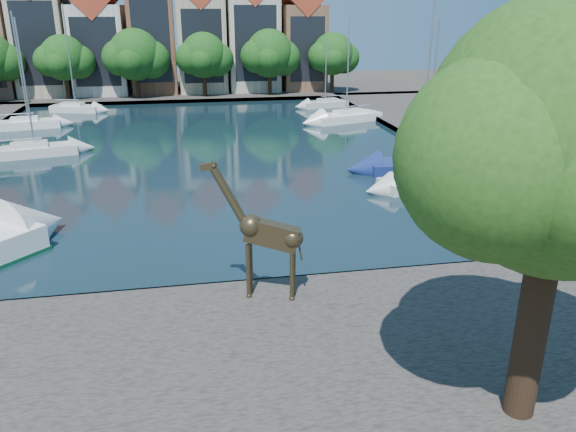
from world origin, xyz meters
The scene contains 25 objects.
ground centered at (0.00, 0.00, 0.00)m, with size 160.00×160.00×0.00m, color #38332B.
water_basin centered at (0.00, 24.00, 0.04)m, with size 38.00×50.00×0.08m, color black.
near_quay centered at (0.00, -7.00, 0.25)m, with size 50.00×14.00×0.50m, color #4A4540.
far_quay centered at (0.00, 56.00, 0.25)m, with size 60.00×16.00×0.50m, color #4A4540.
right_quay centered at (25.00, 24.00, 0.25)m, with size 14.00×52.00×0.50m, color #4A4540.
plane_tree centered at (7.62, -9.01, 7.67)m, with size 8.32×6.40×10.62m.
townhouse_west_mid centered at (-17.00, 55.99, 8.23)m, with size 5.94×9.18×16.79m.
townhouse_west_inner centered at (-10.50, 55.99, 7.35)m, with size 6.43×9.18×15.15m.
townhouse_center centered at (-4.00, 55.99, 8.36)m, with size 5.44×9.18×16.93m.
townhouse_east_inner centered at (2.00, 55.99, 7.73)m, with size 5.94×9.18×15.79m.
townhouse_east_mid centered at (8.50, 55.99, 8.10)m, with size 6.43×9.18×16.65m.
townhouse_east_end centered at (15.00, 55.99, 7.11)m, with size 5.44×9.18×14.43m.
far_tree_west centered at (-13.91, 50.49, 5.08)m, with size 6.76×5.20×7.36m.
far_tree_mid_west centered at (-5.89, 50.49, 5.29)m, with size 7.80×6.00×8.00m.
far_tree_mid_east centered at (2.10, 50.49, 5.13)m, with size 7.02×5.40×7.52m.
far_tree_east centered at (10.11, 50.49, 5.24)m, with size 7.54×5.80×7.84m.
far_tree_far_east centered at (18.09, 50.49, 5.08)m, with size 6.76×5.20×7.36m.
giraffe_statue centered at (1.80, -1.41, 2.99)m, with size 3.48×1.43×5.07m.
sailboat_left_c centered at (-12.00, 24.44, 0.64)m, with size 6.25×3.34×9.94m.
sailboat_left_d centered at (-15.00, 35.54, 0.68)m, with size 5.64×2.78×10.32m.
sailboat_left_e centered at (-12.19, 44.00, 0.66)m, with size 5.51×3.27×11.00m.
sailboat_right_a centered at (13.72, 11.39, 0.61)m, with size 6.12×3.17×9.93m.
sailboat_right_b centered at (15.00, 15.03, 0.64)m, with size 7.39×2.94×11.40m.
sailboat_right_c centered at (15.00, 33.42, 0.66)m, with size 7.44×4.62×9.69m.
sailboat_right_d centered at (15.00, 42.00, 0.59)m, with size 5.30×2.59×7.44m.
Camera 1 is at (-0.76, -19.91, 10.56)m, focal length 35.00 mm.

